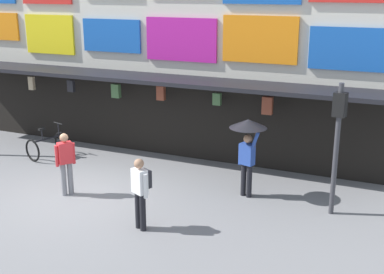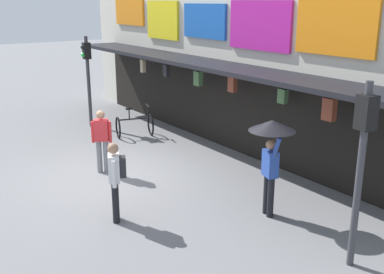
{
  "view_description": "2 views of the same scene",
  "coord_description": "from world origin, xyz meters",
  "px_view_note": "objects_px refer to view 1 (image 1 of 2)",
  "views": [
    {
      "loc": [
        7.77,
        -10.16,
        5.29
      ],
      "look_at": [
        2.8,
        1.19,
        1.6
      ],
      "focal_mm": 47.52,
      "sensor_mm": 36.0,
      "label": 1
    },
    {
      "loc": [
        10.52,
        -4.74,
        4.39
      ],
      "look_at": [
        2.88,
        0.61,
        1.61
      ],
      "focal_mm": 43.19,
      "sensor_mm": 36.0,
      "label": 2
    }
  ],
  "objects_px": {
    "bicycle_parked": "(48,145)",
    "pedestrian_in_white": "(66,161)",
    "traffic_light_far": "(338,128)",
    "pedestrian_in_blue": "(141,188)",
    "pedestrian_with_umbrella": "(248,136)"
  },
  "relations": [
    {
      "from": "pedestrian_in_blue",
      "to": "pedestrian_with_umbrella",
      "type": "bearing_deg",
      "value": 59.75
    },
    {
      "from": "pedestrian_with_umbrella",
      "to": "pedestrian_in_white",
      "type": "bearing_deg",
      "value": -157.59
    },
    {
      "from": "pedestrian_in_blue",
      "to": "pedestrian_in_white",
      "type": "bearing_deg",
      "value": 161.08
    },
    {
      "from": "bicycle_parked",
      "to": "pedestrian_in_white",
      "type": "distance_m",
      "value": 3.4
    },
    {
      "from": "traffic_light_far",
      "to": "bicycle_parked",
      "type": "relative_size",
      "value": 2.44
    },
    {
      "from": "traffic_light_far",
      "to": "bicycle_parked",
      "type": "distance_m",
      "value": 9.22
    },
    {
      "from": "traffic_light_far",
      "to": "bicycle_parked",
      "type": "bearing_deg",
      "value": 175.87
    },
    {
      "from": "traffic_light_far",
      "to": "bicycle_parked",
      "type": "xyz_separation_m",
      "value": [
        -9.03,
        0.65,
        -1.75
      ]
    },
    {
      "from": "pedestrian_with_umbrella",
      "to": "bicycle_parked",
      "type": "bearing_deg",
      "value": 176.0
    },
    {
      "from": "bicycle_parked",
      "to": "pedestrian_in_blue",
      "type": "bearing_deg",
      "value": -31.6
    },
    {
      "from": "traffic_light_far",
      "to": "pedestrian_in_blue",
      "type": "height_order",
      "value": "traffic_light_far"
    },
    {
      "from": "traffic_light_far",
      "to": "pedestrian_in_blue",
      "type": "bearing_deg",
      "value": -146.12
    },
    {
      "from": "pedestrian_in_blue",
      "to": "pedestrian_with_umbrella",
      "type": "distance_m",
      "value": 3.23
    },
    {
      "from": "pedestrian_in_blue",
      "to": "pedestrian_with_umbrella",
      "type": "relative_size",
      "value": 0.81
    },
    {
      "from": "bicycle_parked",
      "to": "pedestrian_in_blue",
      "type": "xyz_separation_m",
      "value": [
        5.22,
        -3.21,
        0.59
      ]
    }
  ]
}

